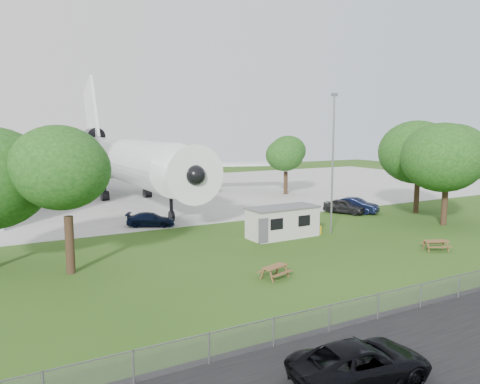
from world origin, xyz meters
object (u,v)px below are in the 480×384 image
site_cabin (283,222)px  airliner (124,158)px  picnic_west (275,278)px  picnic_east (435,250)px

site_cabin → airliner: bearing=101.3°
picnic_west → picnic_east: 14.29m
site_cabin → picnic_east: 12.11m
site_cabin → picnic_west: 11.20m
picnic_west → picnic_east: same height
site_cabin → picnic_east: site_cabin is taller
site_cabin → picnic_east: bearing=-50.6°
airliner → picnic_east: airliner is taller
airliner → site_cabin: airliner is taller
airliner → picnic_west: size_ratio=26.52×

